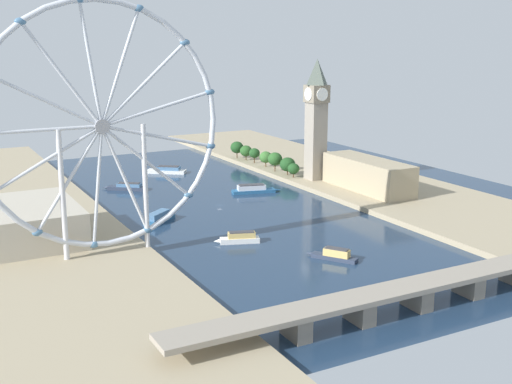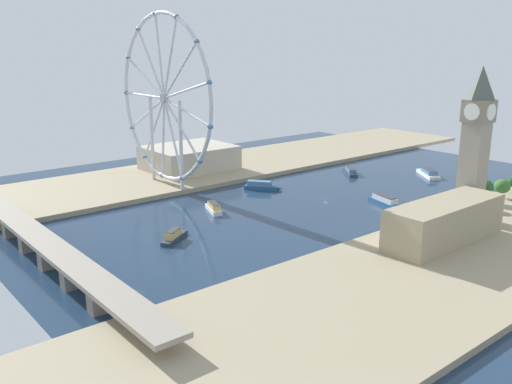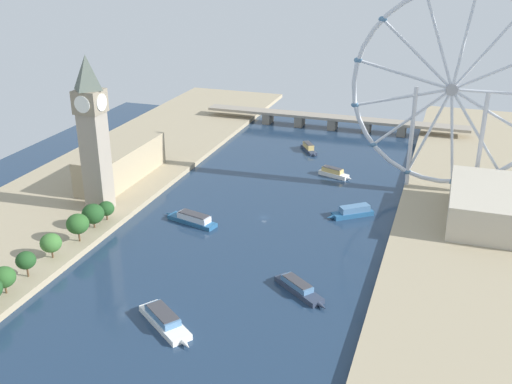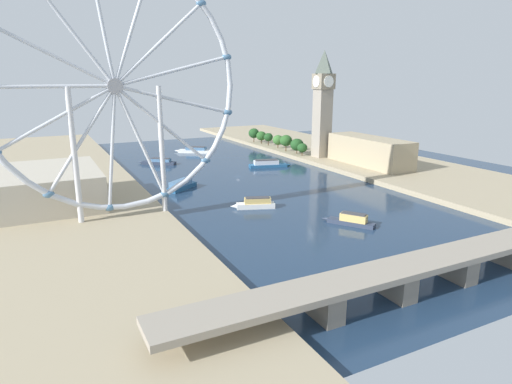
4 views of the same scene
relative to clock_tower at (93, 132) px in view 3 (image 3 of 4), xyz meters
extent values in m
plane|color=#1E334C|center=(83.99, 23.58, -45.51)|extent=(392.66, 392.66, 0.00)
cube|color=tan|center=(-27.35, 23.58, -44.01)|extent=(90.00, 520.00, 3.00)
cube|color=tan|center=(195.32, 23.58, -44.01)|extent=(90.00, 520.00, 3.00)
cube|color=gray|center=(0.00, 0.00, -16.14)|extent=(11.31, 11.31, 52.74)
cube|color=gray|center=(0.00, 0.00, 16.06)|extent=(13.12, 13.12, 11.66)
pyramid|color=#4C564C|center=(0.00, 0.00, 30.52)|extent=(11.88, 11.88, 17.26)
cylinder|color=white|center=(0.00, 6.79, 16.06)|extent=(8.60, 0.50, 8.60)
cylinder|color=white|center=(0.00, -6.79, 16.06)|extent=(8.60, 0.50, 8.60)
cylinder|color=white|center=(6.79, 0.00, 16.06)|extent=(0.50, 8.60, 8.60)
cylinder|color=white|center=(-6.79, 0.00, 16.06)|extent=(0.50, 8.60, 8.60)
cube|color=tan|center=(-11.96, 43.07, -32.56)|extent=(22.00, 70.14, 19.90)
cylinder|color=#513823|center=(9.31, -85.42, -40.75)|extent=(0.80, 0.80, 3.52)
ellipsoid|color=#285623|center=(9.31, -85.42, -35.14)|extent=(9.63, 9.63, 8.66)
cylinder|color=#513823|center=(9.15, -71.55, -40.32)|extent=(0.80, 0.80, 4.38)
ellipsoid|color=#1E471E|center=(9.15, -71.55, -34.75)|extent=(8.46, 8.46, 7.61)
cylinder|color=#513823|center=(8.76, -54.09, -40.75)|extent=(0.80, 0.80, 3.52)
ellipsoid|color=#386B2D|center=(8.76, -54.09, -35.14)|extent=(9.61, 9.61, 8.65)
cylinder|color=#513823|center=(10.97, -36.33, -40.11)|extent=(0.80, 0.80, 4.80)
ellipsoid|color=#285623|center=(10.97, -36.33, -33.44)|extent=(10.68, 10.68, 9.61)
cylinder|color=#513823|center=(9.36, -21.19, -41.00)|extent=(0.80, 0.80, 3.03)
ellipsoid|color=#1E471E|center=(9.36, -21.19, -35.04)|extent=(11.10, 11.10, 9.99)
cylinder|color=#513823|center=(10.54, -11.26, -41.01)|extent=(0.80, 0.80, 3.01)
ellipsoid|color=#1E471E|center=(10.54, -11.26, -36.18)|extent=(8.32, 8.32, 7.49)
torus|color=silver|center=(170.09, 87.83, 15.51)|extent=(109.54, 2.57, 109.54)
cylinder|color=#99999E|center=(170.09, 87.83, 15.51)|extent=(6.42, 3.00, 6.42)
cylinder|color=silver|center=(196.83, 87.83, 15.51)|extent=(53.48, 1.54, 1.54)
cylinder|color=silver|center=(193.77, 87.83, 27.94)|extent=(48.08, 1.54, 26.22)
cylinder|color=silver|center=(185.28, 87.83, 37.52)|extent=(31.65, 1.54, 44.89)
cylinder|color=silver|center=(173.31, 87.83, 42.06)|extent=(7.98, 1.54, 53.28)
cylinder|color=silver|center=(160.61, 87.83, 40.51)|extent=(20.41, 1.54, 50.56)
cylinder|color=silver|center=(150.07, 87.83, 33.24)|extent=(41.06, 1.54, 36.62)
cylinder|color=silver|center=(144.13, 87.83, 21.91)|extent=(52.30, 1.54, 14.30)
cylinder|color=silver|center=(144.13, 87.83, 9.11)|extent=(52.30, 1.54, 14.30)
cylinder|color=silver|center=(150.07, 87.83, -2.22)|extent=(41.06, 1.54, 36.62)
cylinder|color=silver|center=(160.61, 87.83, -9.49)|extent=(20.41, 1.54, 50.56)
cylinder|color=silver|center=(173.31, 87.83, -11.04)|extent=(7.98, 1.54, 53.28)
cylinder|color=silver|center=(185.28, 87.83, -6.50)|extent=(31.65, 1.54, 44.89)
cylinder|color=silver|center=(193.77, 87.83, 3.08)|extent=(48.08, 1.54, 26.22)
ellipsoid|color=teal|center=(130.06, 87.83, 50.98)|extent=(4.80, 3.20, 3.20)
ellipsoid|color=teal|center=(118.16, 87.83, 28.31)|extent=(4.80, 3.20, 3.20)
ellipsoid|color=teal|center=(118.16, 87.83, 2.71)|extent=(4.80, 3.20, 3.20)
ellipsoid|color=teal|center=(130.06, 87.83, -19.96)|extent=(4.80, 3.20, 3.20)
ellipsoid|color=teal|center=(151.12, 87.83, -34.50)|extent=(4.80, 3.20, 3.20)
ellipsoid|color=teal|center=(176.54, 87.83, -37.58)|extent=(4.80, 3.20, 3.20)
ellipsoid|color=teal|center=(200.47, 87.83, -28.51)|extent=(4.80, 3.20, 3.20)
cylinder|color=silver|center=(188.81, 87.83, -13.50)|extent=(2.40, 2.40, 58.02)
cylinder|color=silver|center=(151.37, 87.83, -13.50)|extent=(2.40, 2.40, 58.02)
cube|color=#BCB29E|center=(201.32, 50.05, -33.76)|extent=(50.87, 61.77, 17.51)
cube|color=gray|center=(83.99, 197.09, -36.51)|extent=(204.66, 13.37, 2.00)
cube|color=gray|center=(30.92, 197.09, -41.51)|extent=(6.00, 12.03, 8.00)
cube|color=gray|center=(57.45, 197.09, -41.51)|extent=(6.00, 12.03, 8.00)
cube|color=gray|center=(83.99, 197.09, -41.51)|extent=(6.00, 12.03, 8.00)
cube|color=gray|center=(110.52, 197.09, -41.51)|extent=(6.00, 12.03, 8.00)
cube|color=gray|center=(137.05, 197.09, -41.51)|extent=(6.00, 12.03, 8.00)
cube|color=#235684|center=(128.13, 40.12, -44.27)|extent=(21.73, 18.81, 2.49)
cone|color=#235684|center=(117.82, 32.21, -44.27)|extent=(4.71, 4.43, 2.49)
cube|color=teal|center=(129.02, 40.81, -41.38)|extent=(16.08, 14.13, 3.28)
cube|color=#2D384C|center=(120.51, -41.93, -44.38)|extent=(24.53, 20.60, 2.27)
cone|color=#2D384C|center=(132.58, -50.98, -44.38)|extent=(5.10, 4.62, 2.27)
cube|color=teal|center=(119.47, -41.15, -42.12)|extent=(15.81, 13.70, 2.24)
cube|color=#38383D|center=(119.47, -41.15, -40.82)|extent=(14.39, 12.55, 0.37)
cube|color=#2D384C|center=(79.83, 137.71, -44.58)|extent=(15.89, 20.57, 1.87)
cone|color=#2D384C|center=(86.65, 127.34, -44.58)|extent=(3.67, 4.24, 1.87)
cube|color=#DBB766|center=(79.24, 138.60, -41.95)|extent=(10.01, 12.22, 3.39)
cube|color=#38383D|center=(79.24, 138.60, -40.04)|extent=(9.20, 11.12, 0.44)
cube|color=white|center=(78.28, -80.91, -44.29)|extent=(27.86, 23.51, 2.45)
cone|color=white|center=(91.67, -90.76, -44.29)|extent=(5.60, 5.03, 2.45)
cube|color=teal|center=(77.13, -80.06, -41.75)|extent=(18.03, 15.79, 2.61)
cube|color=#38383D|center=(77.13, -80.06, -40.27)|extent=(16.44, 14.50, 0.37)
cube|color=#235684|center=(50.77, 4.99, -44.44)|extent=(28.73, 13.91, 2.13)
cone|color=#235684|center=(35.13, 9.16, -44.44)|extent=(5.40, 3.36, 2.13)
cube|color=silver|center=(52.12, 4.63, -41.84)|extent=(19.06, 10.33, 3.07)
cube|color=#38383D|center=(52.12, 4.63, -40.07)|extent=(17.23, 9.60, 0.49)
cube|color=white|center=(106.44, 94.81, -44.22)|extent=(20.00, 11.67, 2.58)
cone|color=white|center=(117.00, 90.95, -44.22)|extent=(4.16, 3.62, 2.58)
cube|color=#DBB766|center=(105.54, 95.15, -41.54)|extent=(14.11, 8.82, 2.77)
cube|color=#38383D|center=(105.54, 95.15, -39.99)|extent=(12.78, 8.15, 0.32)
camera|label=1|loc=(245.80, 370.67, 54.11)|focal=46.08mm
camera|label=2|loc=(-147.17, 271.91, 49.74)|focal=38.56mm
camera|label=3|loc=(172.44, -250.87, 88.77)|focal=42.09mm
camera|label=4|loc=(202.65, 285.34, 19.02)|focal=30.67mm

